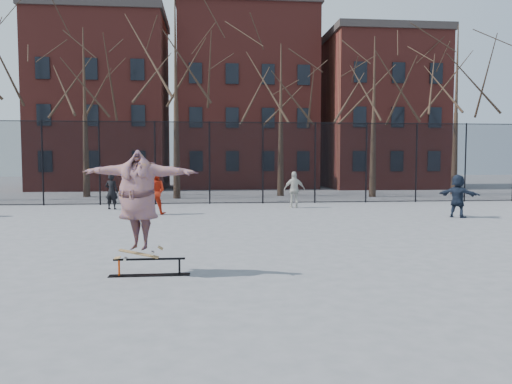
{
  "coord_description": "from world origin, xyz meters",
  "views": [
    {
      "loc": [
        -1.56,
        -11.26,
        2.27
      ],
      "look_at": [
        -0.28,
        1.5,
        1.38
      ],
      "focal_mm": 35.0,
      "sensor_mm": 36.0,
      "label": 1
    }
  ],
  "objects": [
    {
      "name": "tree_row",
      "position": [
        -0.25,
        17.15,
        7.36
      ],
      "size": [
        33.66,
        7.46,
        10.67
      ],
      "color": "black",
      "rests_on": "ground"
    },
    {
      "name": "rowhouses",
      "position": [
        0.72,
        26.0,
        6.06
      ],
      "size": [
        29.0,
        7.0,
        13.0
      ],
      "color": "maroon",
      "rests_on": "ground"
    },
    {
      "name": "bystander_navy",
      "position": [
        7.88,
        6.61,
        0.81
      ],
      "size": [
        1.38,
        1.44,
        1.63
      ],
      "primitive_type": "imported",
      "rotation": [
        0.0,
        0.0,
        2.32
      ],
      "color": "#192132",
      "rests_on": "ground"
    },
    {
      "name": "bystander_black",
      "position": [
        -5.67,
        10.92,
        0.79
      ],
      "size": [
        0.65,
        0.52,
        1.57
      ],
      "primitive_type": "imported",
      "rotation": [
        0.0,
        0.0,
        2.86
      ],
      "color": "black",
      "rests_on": "ground"
    },
    {
      "name": "bystander_white",
      "position": [
        2.38,
        10.81,
        0.82
      ],
      "size": [
        0.97,
        0.43,
        1.63
      ],
      "primitive_type": "imported",
      "rotation": [
        0.0,
        0.0,
        3.11
      ],
      "color": "beige",
      "rests_on": "ground"
    },
    {
      "name": "fence",
      "position": [
        -0.01,
        13.0,
        2.05
      ],
      "size": [
        34.03,
        0.07,
        4.0
      ],
      "color": "black",
      "rests_on": "ground"
    },
    {
      "name": "skater",
      "position": [
        -2.85,
        -1.65,
        1.39
      ],
      "size": [
        2.42,
        1.23,
        1.9
      ],
      "primitive_type": "imported",
      "rotation": [
        0.0,
        0.0,
        -0.27
      ],
      "color": "#473484",
      "rests_on": "skateboard"
    },
    {
      "name": "ground",
      "position": [
        0.0,
        0.0,
        0.0
      ],
      "size": [
        100.0,
        100.0,
        0.0
      ],
      "primitive_type": "plane",
      "color": "#5C5D61"
    },
    {
      "name": "skateboard",
      "position": [
        -2.85,
        -1.65,
        0.39
      ],
      "size": [
        0.82,
        0.19,
        0.1
      ],
      "primitive_type": null,
      "color": "olive",
      "rests_on": "skate_rail"
    },
    {
      "name": "skate_rail",
      "position": [
        -2.66,
        -1.65,
        0.13
      ],
      "size": [
        1.54,
        0.24,
        0.34
      ],
      "color": "black",
      "rests_on": "ground"
    },
    {
      "name": "bystander_red",
      "position": [
        -3.61,
        8.79,
        0.9
      ],
      "size": [
        0.97,
        0.81,
        1.81
      ],
      "primitive_type": "imported",
      "rotation": [
        0.0,
        0.0,
        2.99
      ],
      "color": "red",
      "rests_on": "ground"
    }
  ]
}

